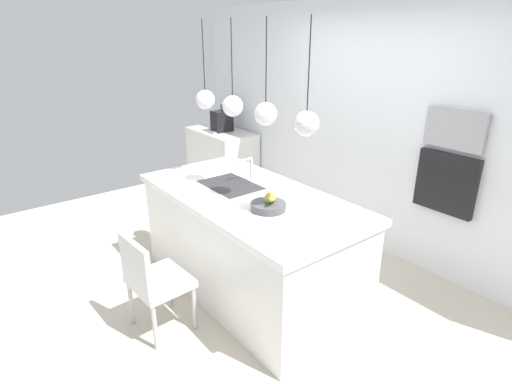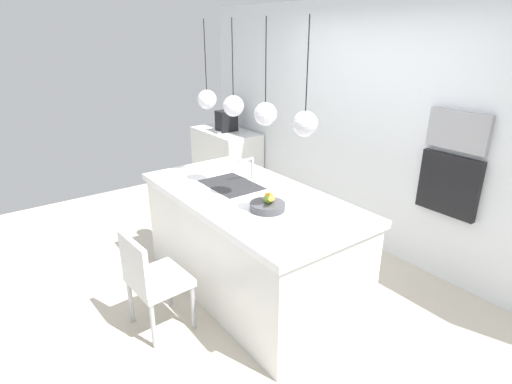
% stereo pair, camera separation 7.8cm
% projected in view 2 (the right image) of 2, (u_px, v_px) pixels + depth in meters
% --- Properties ---
extents(floor, '(6.60, 6.60, 0.00)m').
position_uv_depth(floor, '(250.00, 287.00, 3.91)').
color(floor, beige).
rests_on(floor, ground).
extents(back_wall, '(6.00, 0.10, 2.60)m').
position_uv_depth(back_wall, '(376.00, 130.00, 4.35)').
color(back_wall, white).
rests_on(back_wall, ground).
extents(kitchen_island, '(2.14, 1.08, 0.96)m').
position_uv_depth(kitchen_island, '(249.00, 243.00, 3.74)').
color(kitchen_island, white).
rests_on(kitchen_island, ground).
extents(sink_basin, '(0.56, 0.40, 0.02)m').
position_uv_depth(sink_basin, '(231.00, 185.00, 3.78)').
color(sink_basin, '#2D2D30').
rests_on(sink_basin, kitchen_island).
extents(faucet, '(0.02, 0.17, 0.22)m').
position_uv_depth(faucet, '(250.00, 166.00, 3.84)').
color(faucet, silver).
rests_on(faucet, kitchen_island).
extents(fruit_bowl, '(0.28, 0.28, 0.16)m').
position_uv_depth(fruit_bowl, '(268.00, 205.00, 3.24)').
color(fruit_bowl, '#4C4C51').
rests_on(fruit_bowl, kitchen_island).
extents(side_counter, '(1.10, 0.60, 0.90)m').
position_uv_depth(side_counter, '(226.00, 160.00, 6.26)').
color(side_counter, white).
rests_on(side_counter, ground).
extents(coffee_machine, '(0.20, 0.35, 0.38)m').
position_uv_depth(coffee_machine, '(227.00, 120.00, 6.01)').
color(coffee_machine, black).
rests_on(coffee_machine, side_counter).
extents(microwave, '(0.54, 0.08, 0.34)m').
position_uv_depth(microwave, '(459.00, 130.00, 3.56)').
color(microwave, '#9E9EA3').
rests_on(microwave, back_wall).
extents(oven, '(0.56, 0.08, 0.56)m').
position_uv_depth(oven, '(449.00, 185.00, 3.74)').
color(oven, black).
rests_on(oven, back_wall).
extents(chair_near, '(0.48, 0.44, 0.85)m').
position_uv_depth(chair_near, '(151.00, 277.00, 3.21)').
color(chair_near, silver).
rests_on(chair_near, ground).
extents(pendant_light_left, '(0.18, 0.18, 0.78)m').
position_uv_depth(pendant_light_left, '(207.00, 99.00, 3.80)').
color(pendant_light_left, silver).
extents(pendant_light_center_left, '(0.18, 0.18, 0.78)m').
position_uv_depth(pendant_light_center_left, '(233.00, 106.00, 3.46)').
color(pendant_light_center_left, silver).
extents(pendant_light_center_right, '(0.18, 0.18, 0.78)m').
position_uv_depth(pendant_light_center_right, '(265.00, 114.00, 3.13)').
color(pendant_light_center_right, silver).
extents(pendant_light_right, '(0.18, 0.18, 0.78)m').
position_uv_depth(pendant_light_right, '(305.00, 123.00, 2.80)').
color(pendant_light_right, silver).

